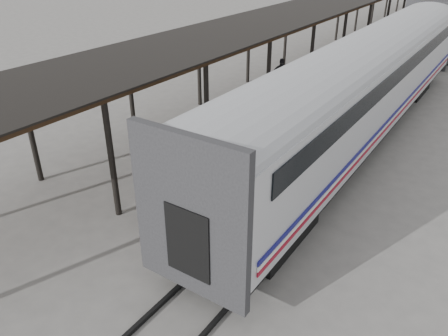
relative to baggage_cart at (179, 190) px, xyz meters
name	(u,v)px	position (x,y,z in m)	size (l,w,h in m)	color
ground	(189,199)	(-0.05, 0.54, -0.65)	(160.00, 160.00, 0.00)	slate
baggage_cart	(179,190)	(0.00, 0.00, 0.00)	(1.54, 2.54, 0.86)	brown
suitcase_stack	(180,175)	(-0.17, 0.28, 0.40)	(1.26, 1.22, 0.57)	#363638
luggage_tug	(333,60)	(-2.27, 19.45, -0.07)	(1.37, 1.65, 1.26)	maroon
porter	(170,168)	(0.25, -0.65, 1.19)	(0.71, 0.47, 1.96)	navy
pedestrian	(281,76)	(-2.84, 12.88, 0.34)	(1.16, 0.48, 1.98)	black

